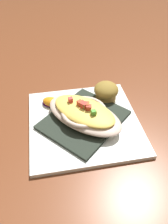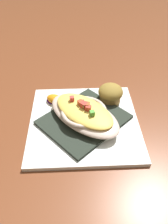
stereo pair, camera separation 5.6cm
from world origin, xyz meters
TOP-DOWN VIEW (x-y plane):
  - ground_plane at (0.00, 0.00)m, footprint 2.60×2.60m
  - square_plate at (0.00, 0.00)m, footprint 0.33×0.33m
  - folded_napkin at (0.00, 0.00)m, footprint 0.25×0.25m
  - gratin_dish at (0.00, -0.00)m, footprint 0.21×0.23m
  - muffin at (-0.09, 0.06)m, footprint 0.07×0.07m
  - orange_garnish at (-0.06, -0.09)m, footprint 0.05×0.06m

SIDE VIEW (x-z plane):
  - ground_plane at x=0.00m, z-range 0.00..0.00m
  - square_plate at x=0.00m, z-range 0.00..0.01m
  - folded_napkin at x=0.00m, z-range 0.01..0.02m
  - orange_garnish at x=-0.06m, z-range 0.01..0.03m
  - muffin at x=-0.09m, z-range 0.01..0.06m
  - gratin_dish at x=0.00m, z-range 0.01..0.06m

